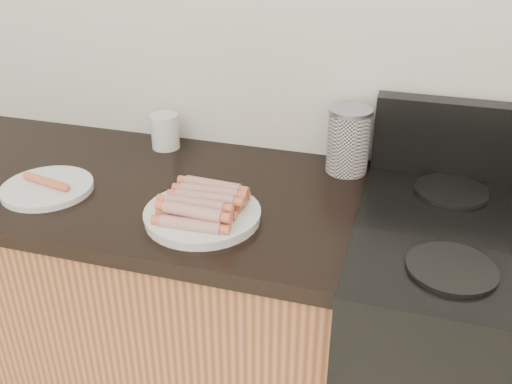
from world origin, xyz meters
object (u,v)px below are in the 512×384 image
(side_plate, at_px, (47,188))
(canister, at_px, (348,140))
(mug, at_px, (165,131))
(main_plate, at_px, (203,216))

(side_plate, xyz_separation_m, canister, (0.71, 0.33, 0.08))
(side_plate, height_order, mug, mug)
(main_plate, bearing_deg, side_plate, 177.49)
(side_plate, relative_size, mug, 2.24)
(canister, distance_m, mug, 0.54)
(main_plate, height_order, canister, canister)
(mug, bearing_deg, main_plate, -54.44)
(main_plate, distance_m, side_plate, 0.43)
(main_plate, xyz_separation_m, canister, (0.28, 0.35, 0.08))
(main_plate, xyz_separation_m, side_plate, (-0.43, 0.02, -0.00))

